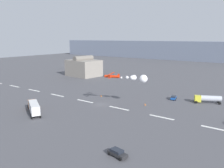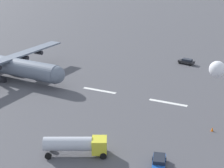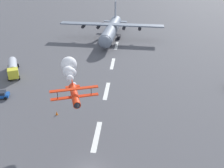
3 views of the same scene
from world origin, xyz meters
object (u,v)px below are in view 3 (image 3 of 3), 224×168
object	(u,v)px
fuel_tanker_truck	(13,67)
traffic_cone_far	(57,113)
cargo_transport_plane	(111,30)
stunt_biplane_red	(70,71)

from	to	relation	value
fuel_tanker_truck	traffic_cone_far	xyz separation A→B (m)	(-17.13, -16.11, -1.37)
cargo_transport_plane	stunt_biplane_red	bearing A→B (deg)	177.61
cargo_transport_plane	fuel_tanker_truck	size ratio (longest dim) A/B	3.85
cargo_transport_plane	traffic_cone_far	xyz separation A→B (m)	(-47.61, 5.94, -3.12)
cargo_transport_plane	traffic_cone_far	world-z (taller)	cargo_transport_plane
cargo_transport_plane	fuel_tanker_truck	xyz separation A→B (m)	(-30.48, 22.05, -1.75)
fuel_tanker_truck	traffic_cone_far	distance (m)	23.55
cargo_transport_plane	stunt_biplane_red	xyz separation A→B (m)	(-49.84, 2.08, 6.74)
stunt_biplane_red	fuel_tanker_truck	xyz separation A→B (m)	(19.36, 19.96, -8.49)
stunt_biplane_red	traffic_cone_far	world-z (taller)	stunt_biplane_red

